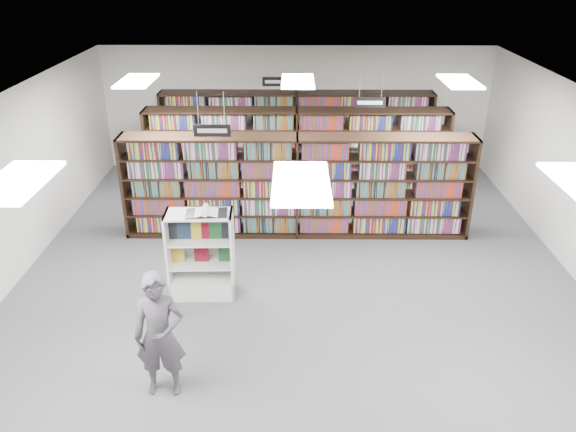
{
  "coord_description": "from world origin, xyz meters",
  "views": [
    {
      "loc": [
        -0.09,
        -8.47,
        5.38
      ],
      "look_at": [
        -0.17,
        0.5,
        1.1
      ],
      "focal_mm": 35.0,
      "sensor_mm": 36.0,
      "label": 1
    }
  ],
  "objects_px": {
    "shopper": "(160,335)",
    "open_book": "(206,212)",
    "endcap_display": "(202,267)",
    "bookshelf_row_near": "(297,186)"
  },
  "relations": [
    {
      "from": "endcap_display",
      "to": "open_book",
      "type": "bearing_deg",
      "value": -22.7
    },
    {
      "from": "open_book",
      "to": "shopper",
      "type": "xyz_separation_m",
      "value": [
        -0.31,
        -2.33,
        -0.66
      ]
    },
    {
      "from": "open_book",
      "to": "shopper",
      "type": "bearing_deg",
      "value": -102.84
    },
    {
      "from": "bookshelf_row_near",
      "to": "shopper",
      "type": "xyz_separation_m",
      "value": [
        -1.79,
        -4.65,
        -0.15
      ]
    },
    {
      "from": "endcap_display",
      "to": "shopper",
      "type": "relative_size",
      "value": 0.85
    },
    {
      "from": "endcap_display",
      "to": "open_book",
      "type": "distance_m",
      "value": 1.07
    },
    {
      "from": "endcap_display",
      "to": "open_book",
      "type": "xyz_separation_m",
      "value": [
        0.14,
        -0.05,
        1.06
      ]
    },
    {
      "from": "endcap_display",
      "to": "shopper",
      "type": "distance_m",
      "value": 2.42
    },
    {
      "from": "endcap_display",
      "to": "shopper",
      "type": "bearing_deg",
      "value": -95.86
    },
    {
      "from": "shopper",
      "to": "open_book",
      "type": "bearing_deg",
      "value": 79.68
    }
  ]
}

